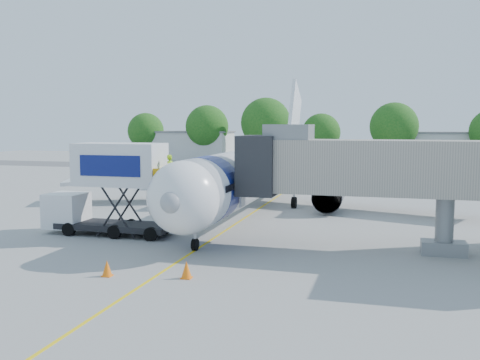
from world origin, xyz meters
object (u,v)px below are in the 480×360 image
(catering_hiloader, at_px, (110,189))
(aircraft, at_px, (257,172))
(ground_tug, at_px, (13,287))
(jet_bridge, at_px, (355,168))

(catering_hiloader, bearing_deg, aircraft, 60.61)
(aircraft, distance_m, catering_hiloader, 12.77)
(aircraft, distance_m, ground_tug, 24.03)
(jet_bridge, bearing_deg, catering_hiloader, -179.99)
(jet_bridge, height_order, catering_hiloader, jet_bridge)
(jet_bridge, relative_size, ground_tug, 3.58)
(jet_bridge, xyz_separation_m, catering_hiloader, (-14.26, -0.00, -1.58))
(aircraft, relative_size, catering_hiloader, 4.44)
(ground_tug, bearing_deg, jet_bridge, 51.06)
(jet_bridge, relative_size, catering_hiloader, 1.64)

